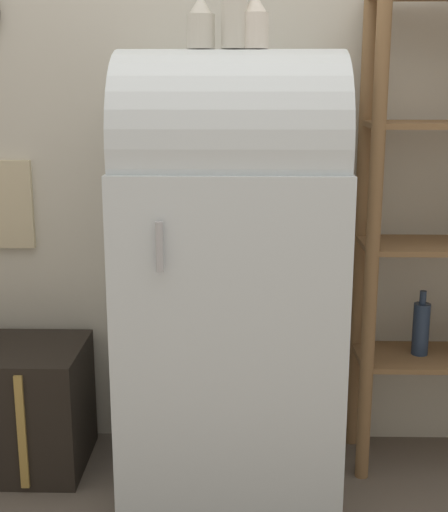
% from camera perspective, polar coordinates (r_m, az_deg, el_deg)
% --- Properties ---
extents(ground_plane, '(12.00, 12.00, 0.00)m').
position_cam_1_polar(ground_plane, '(2.65, 0.38, -19.66)').
color(ground_plane, '#60564C').
extents(wall_back, '(7.00, 0.09, 2.70)m').
position_cam_1_polar(wall_back, '(2.79, 0.52, 11.46)').
color(wall_back, beige).
rests_on(wall_back, ground_plane).
extents(refrigerator, '(0.77, 0.67, 1.57)m').
position_cam_1_polar(refrigerator, '(2.53, 0.50, -1.17)').
color(refrigerator, silver).
rests_on(refrigerator, ground_plane).
extents(vase_left, '(0.09, 0.09, 0.17)m').
position_cam_1_polar(vase_left, '(2.47, -1.88, 18.05)').
color(vase_left, beige).
rests_on(vase_left, refrigerator).
extents(vase_center, '(0.09, 0.09, 0.25)m').
position_cam_1_polar(vase_center, '(2.46, 0.86, 18.98)').
color(vase_center, beige).
rests_on(vase_center, refrigerator).
extents(vase_right, '(0.09, 0.09, 0.18)m').
position_cam_1_polar(vase_right, '(2.46, 2.49, 18.12)').
color(vase_right, silver).
rests_on(vase_right, refrigerator).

